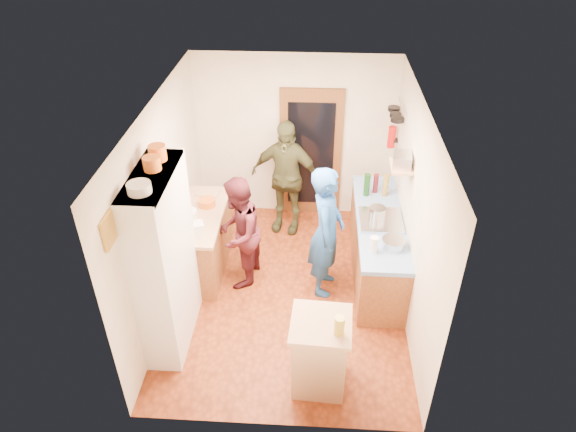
# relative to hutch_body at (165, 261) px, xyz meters

# --- Properties ---
(floor) EXTENTS (3.00, 4.00, 0.02)m
(floor) POSITION_rel_hutch_body_xyz_m (1.30, 0.80, -1.11)
(floor) COLOR brown
(floor) RESTS_ON ground
(ceiling) EXTENTS (3.00, 4.00, 0.02)m
(ceiling) POSITION_rel_hutch_body_xyz_m (1.30, 0.80, 1.51)
(ceiling) COLOR silver
(ceiling) RESTS_ON ground
(wall_back) EXTENTS (3.00, 0.02, 2.60)m
(wall_back) POSITION_rel_hutch_body_xyz_m (1.30, 2.81, 0.20)
(wall_back) COLOR silver
(wall_back) RESTS_ON ground
(wall_front) EXTENTS (3.00, 0.02, 2.60)m
(wall_front) POSITION_rel_hutch_body_xyz_m (1.30, -1.21, 0.20)
(wall_front) COLOR silver
(wall_front) RESTS_ON ground
(wall_left) EXTENTS (0.02, 4.00, 2.60)m
(wall_left) POSITION_rel_hutch_body_xyz_m (-0.21, 0.80, 0.20)
(wall_left) COLOR silver
(wall_left) RESTS_ON ground
(wall_right) EXTENTS (0.02, 4.00, 2.60)m
(wall_right) POSITION_rel_hutch_body_xyz_m (2.81, 0.80, 0.20)
(wall_right) COLOR silver
(wall_right) RESTS_ON ground
(door_frame) EXTENTS (0.95, 0.06, 2.10)m
(door_frame) POSITION_rel_hutch_body_xyz_m (1.55, 2.77, -0.05)
(door_frame) COLOR brown
(door_frame) RESTS_ON ground
(door_glass) EXTENTS (0.70, 0.02, 1.70)m
(door_glass) POSITION_rel_hutch_body_xyz_m (1.55, 2.74, -0.05)
(door_glass) COLOR black
(door_glass) RESTS_ON door_frame
(hutch_body) EXTENTS (0.40, 1.20, 2.20)m
(hutch_body) POSITION_rel_hutch_body_xyz_m (0.00, 0.00, 0.00)
(hutch_body) COLOR silver
(hutch_body) RESTS_ON ground
(hutch_top_shelf) EXTENTS (0.40, 1.14, 0.04)m
(hutch_top_shelf) POSITION_rel_hutch_body_xyz_m (0.00, 0.00, 1.08)
(hutch_top_shelf) COLOR silver
(hutch_top_shelf) RESTS_ON hutch_body
(plate_stack) EXTENTS (0.23, 0.23, 0.09)m
(plate_stack) POSITION_rel_hutch_body_xyz_m (0.00, -0.33, 1.15)
(plate_stack) COLOR white
(plate_stack) RESTS_ON hutch_top_shelf
(orange_pot_a) EXTENTS (0.18, 0.18, 0.14)m
(orange_pot_a) POSITION_rel_hutch_body_xyz_m (0.00, 0.10, 1.17)
(orange_pot_a) COLOR orange
(orange_pot_a) RESTS_ON hutch_top_shelf
(orange_pot_b) EXTENTS (0.18, 0.18, 0.16)m
(orange_pot_b) POSITION_rel_hutch_body_xyz_m (0.00, 0.31, 1.18)
(orange_pot_b) COLOR orange
(orange_pot_b) RESTS_ON hutch_top_shelf
(left_counter_base) EXTENTS (0.60, 1.40, 0.85)m
(left_counter_base) POSITION_rel_hutch_body_xyz_m (0.10, 1.25, -0.68)
(left_counter_base) COLOR #9A6135
(left_counter_base) RESTS_ON ground
(left_counter_top) EXTENTS (0.64, 1.44, 0.05)m
(left_counter_top) POSITION_rel_hutch_body_xyz_m (0.10, 1.25, -0.23)
(left_counter_top) COLOR tan
(left_counter_top) RESTS_ON left_counter_base
(toaster) EXTENTS (0.27, 0.23, 0.18)m
(toaster) POSITION_rel_hutch_body_xyz_m (0.15, 0.77, -0.11)
(toaster) COLOR white
(toaster) RESTS_ON left_counter_top
(kettle) EXTENTS (0.20, 0.20, 0.20)m
(kettle) POSITION_rel_hutch_body_xyz_m (0.05, 1.03, -0.10)
(kettle) COLOR white
(kettle) RESTS_ON left_counter_top
(orange_bowl) EXTENTS (0.27, 0.27, 0.10)m
(orange_bowl) POSITION_rel_hutch_body_xyz_m (0.18, 1.45, -0.15)
(orange_bowl) COLOR orange
(orange_bowl) RESTS_ON left_counter_top
(chopping_board) EXTENTS (0.34, 0.28, 0.02)m
(chopping_board) POSITION_rel_hutch_body_xyz_m (0.12, 1.76, -0.19)
(chopping_board) COLOR tan
(chopping_board) RESTS_ON left_counter_top
(right_counter_base) EXTENTS (0.60, 2.20, 0.84)m
(right_counter_base) POSITION_rel_hutch_body_xyz_m (2.50, 1.30, -0.68)
(right_counter_base) COLOR #9A6135
(right_counter_base) RESTS_ON ground
(right_counter_top) EXTENTS (0.62, 2.22, 0.06)m
(right_counter_top) POSITION_rel_hutch_body_xyz_m (2.50, 1.30, -0.23)
(right_counter_top) COLOR blue
(right_counter_top) RESTS_ON right_counter_base
(hob) EXTENTS (0.55, 0.58, 0.04)m
(hob) POSITION_rel_hutch_body_xyz_m (2.50, 1.21, -0.18)
(hob) COLOR silver
(hob) RESTS_ON right_counter_top
(pot_on_hob) EXTENTS (0.21, 0.21, 0.14)m
(pot_on_hob) POSITION_rel_hutch_body_xyz_m (2.45, 1.27, -0.09)
(pot_on_hob) COLOR silver
(pot_on_hob) RESTS_ON hob
(bottle_a) EXTENTS (0.09, 0.09, 0.33)m
(bottle_a) POSITION_rel_hutch_body_xyz_m (2.35, 1.86, -0.03)
(bottle_a) COLOR #143F14
(bottle_a) RESTS_ON right_counter_top
(bottle_b) EXTENTS (0.07, 0.07, 0.28)m
(bottle_b) POSITION_rel_hutch_body_xyz_m (2.48, 1.95, -0.06)
(bottle_b) COLOR #591419
(bottle_b) RESTS_ON right_counter_top
(bottle_c) EXTENTS (0.10, 0.10, 0.32)m
(bottle_c) POSITION_rel_hutch_body_xyz_m (2.61, 1.87, -0.04)
(bottle_c) COLOR olive
(bottle_c) RESTS_ON right_counter_top
(paper_towel) EXTENTS (0.11, 0.11, 0.22)m
(paper_towel) POSITION_rel_hutch_body_xyz_m (2.35, 0.57, -0.09)
(paper_towel) COLOR white
(paper_towel) RESTS_ON right_counter_top
(mixing_bowl) EXTENTS (0.33, 0.33, 0.11)m
(mixing_bowl) POSITION_rel_hutch_body_xyz_m (2.60, 0.68, -0.14)
(mixing_bowl) COLOR silver
(mixing_bowl) RESTS_ON right_counter_top
(island_base) EXTENTS (0.58, 0.58, 0.86)m
(island_base) POSITION_rel_hutch_body_xyz_m (1.74, -0.63, -0.67)
(island_base) COLOR tan
(island_base) RESTS_ON ground
(island_top) EXTENTS (0.65, 0.65, 0.05)m
(island_top) POSITION_rel_hutch_body_xyz_m (1.74, -0.63, -0.22)
(island_top) COLOR tan
(island_top) RESTS_ON island_base
(cutting_board) EXTENTS (0.37, 0.30, 0.02)m
(cutting_board) POSITION_rel_hutch_body_xyz_m (1.69, -0.58, -0.21)
(cutting_board) COLOR white
(cutting_board) RESTS_ON island_top
(oil_jar) EXTENTS (0.11, 0.11, 0.21)m
(oil_jar) POSITION_rel_hutch_body_xyz_m (1.91, -0.76, -0.09)
(oil_jar) COLOR #AD9E2D
(oil_jar) RESTS_ON island_top
(pan_rail) EXTENTS (0.02, 0.65, 0.02)m
(pan_rail) POSITION_rel_hutch_body_xyz_m (2.76, 2.33, 0.95)
(pan_rail) COLOR silver
(pan_rail) RESTS_ON wall_right
(pan_hang_a) EXTENTS (0.18, 0.18, 0.05)m
(pan_hang_a) POSITION_rel_hutch_body_xyz_m (2.70, 2.15, 0.82)
(pan_hang_a) COLOR black
(pan_hang_a) RESTS_ON pan_rail
(pan_hang_b) EXTENTS (0.16, 0.16, 0.05)m
(pan_hang_b) POSITION_rel_hutch_body_xyz_m (2.70, 2.35, 0.80)
(pan_hang_b) COLOR black
(pan_hang_b) RESTS_ON pan_rail
(pan_hang_c) EXTENTS (0.17, 0.17, 0.05)m
(pan_hang_c) POSITION_rel_hutch_body_xyz_m (2.70, 2.55, 0.81)
(pan_hang_c) COLOR black
(pan_hang_c) RESTS_ON pan_rail
(wall_shelf) EXTENTS (0.26, 0.42, 0.03)m
(wall_shelf) POSITION_rel_hutch_body_xyz_m (2.67, 1.25, 0.60)
(wall_shelf) COLOR tan
(wall_shelf) RESTS_ON wall_right
(radio) EXTENTS (0.26, 0.33, 0.15)m
(radio) POSITION_rel_hutch_body_xyz_m (2.67, 1.25, 0.69)
(radio) COLOR silver
(radio) RESTS_ON wall_shelf
(ext_bracket) EXTENTS (0.06, 0.10, 0.04)m
(ext_bracket) POSITION_rel_hutch_body_xyz_m (2.77, 2.50, 0.35)
(ext_bracket) COLOR black
(ext_bracket) RESTS_ON wall_right
(fire_extinguisher) EXTENTS (0.11, 0.11, 0.32)m
(fire_extinguisher) POSITION_rel_hutch_body_xyz_m (2.71, 2.50, 0.40)
(fire_extinguisher) COLOR red
(fire_extinguisher) RESTS_ON wall_right
(picture_frame) EXTENTS (0.03, 0.25, 0.30)m
(picture_frame) POSITION_rel_hutch_body_xyz_m (-0.18, -0.75, 0.95)
(picture_frame) COLOR gold
(picture_frame) RESTS_ON wall_left
(person_hob) EXTENTS (0.50, 0.70, 1.81)m
(person_hob) POSITION_rel_hutch_body_xyz_m (1.82, 0.90, -0.19)
(person_hob) COLOR #1F4E97
(person_hob) RESTS_ON ground
(person_left) EXTENTS (0.70, 0.84, 1.57)m
(person_left) POSITION_rel_hutch_body_xyz_m (0.69, 1.04, -0.31)
(person_left) COLOR #44161D
(person_left) RESTS_ON ground
(person_back) EXTENTS (1.13, 0.66, 1.80)m
(person_back) POSITION_rel_hutch_body_xyz_m (1.20, 2.29, -0.20)
(person_back) COLOR #3B3D22
(person_back) RESTS_ON ground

